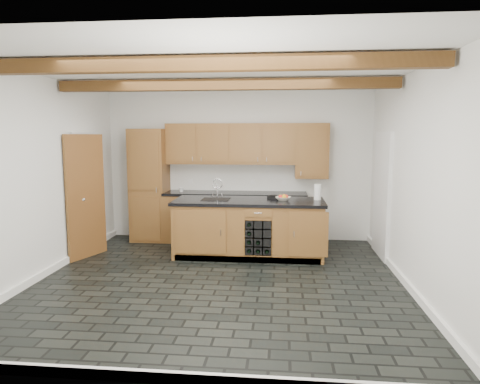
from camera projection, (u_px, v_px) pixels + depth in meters
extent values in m
plane|color=black|center=(220.00, 280.00, 5.88)|extent=(5.00, 5.00, 0.00)
plane|color=white|center=(238.00, 166.00, 8.16)|extent=(5.00, 0.00, 5.00)
plane|color=white|center=(41.00, 177.00, 5.94)|extent=(0.00, 5.00, 5.00)
plane|color=white|center=(413.00, 181.00, 5.45)|extent=(0.00, 5.00, 5.00)
plane|color=white|center=(218.00, 71.00, 5.51)|extent=(5.00, 5.00, 0.00)
cube|color=brown|center=(201.00, 64.00, 4.34)|extent=(4.90, 0.15, 0.15)
cube|color=brown|center=(225.00, 85.00, 6.12)|extent=(4.90, 0.15, 0.15)
cube|color=white|center=(48.00, 271.00, 6.11)|extent=(0.04, 5.00, 0.10)
cube|color=white|center=(406.00, 283.00, 5.63)|extent=(0.04, 5.00, 0.10)
cube|color=white|center=(175.00, 378.00, 3.43)|extent=(5.00, 0.04, 0.10)
cube|color=white|center=(87.00, 192.00, 7.27)|extent=(0.06, 0.94, 2.04)
cube|color=brown|center=(86.00, 196.00, 6.91)|extent=(0.31, 0.77, 2.00)
cube|color=white|center=(382.00, 195.00, 6.99)|extent=(0.06, 0.98, 2.04)
cube|color=black|center=(384.00, 196.00, 6.99)|extent=(0.02, 0.86, 1.96)
cube|color=brown|center=(150.00, 185.00, 8.07)|extent=(0.65, 0.60, 2.10)
cube|color=brown|center=(235.00, 218.00, 8.00)|extent=(2.60, 0.60, 0.88)
cube|color=black|center=(235.00, 194.00, 7.94)|extent=(2.64, 0.62, 0.05)
cube|color=white|center=(237.00, 177.00, 8.18)|extent=(2.60, 0.02, 0.52)
cube|color=brown|center=(231.00, 144.00, 7.95)|extent=(2.40, 0.35, 0.75)
cube|color=brown|center=(312.00, 151.00, 7.82)|extent=(0.60, 0.35, 1.00)
cube|color=brown|center=(249.00, 229.00, 7.08)|extent=(2.40, 0.90, 0.88)
cube|color=black|center=(249.00, 201.00, 7.02)|extent=(2.46, 0.96, 0.05)
cube|color=brown|center=(201.00, 232.00, 6.69)|extent=(0.80, 0.02, 0.70)
cube|color=brown|center=(308.00, 234.00, 6.52)|extent=(0.60, 0.02, 0.70)
cube|color=black|center=(259.00, 236.00, 6.76)|extent=(0.42, 0.30, 0.56)
cylinder|color=black|center=(250.00, 223.00, 6.71)|extent=(0.07, 0.26, 0.07)
cylinder|color=black|center=(267.00, 250.00, 6.73)|extent=(0.07, 0.26, 0.07)
cylinder|color=black|center=(250.00, 249.00, 6.76)|extent=(0.07, 0.26, 0.07)
cylinder|color=black|center=(250.00, 232.00, 6.72)|extent=(0.07, 0.26, 0.07)
cylinder|color=black|center=(258.00, 241.00, 6.73)|extent=(0.07, 0.26, 0.07)
cylinder|color=black|center=(258.00, 250.00, 6.75)|extent=(0.07, 0.26, 0.07)
cylinder|color=black|center=(250.00, 241.00, 6.74)|extent=(0.07, 0.26, 0.07)
cube|color=black|center=(216.00, 200.00, 7.07)|extent=(0.45, 0.40, 0.02)
cylinder|color=silver|center=(217.00, 192.00, 7.23)|extent=(0.02, 0.02, 0.20)
torus|color=silver|center=(217.00, 184.00, 7.21)|extent=(0.18, 0.02, 0.18)
cylinder|color=silver|center=(213.00, 195.00, 7.25)|extent=(0.02, 0.02, 0.08)
cylinder|color=silver|center=(222.00, 196.00, 7.23)|extent=(0.02, 0.02, 0.08)
cube|color=black|center=(274.00, 197.00, 7.15)|extent=(0.22, 0.16, 0.04)
cylinder|color=black|center=(274.00, 196.00, 7.15)|extent=(0.13, 0.13, 0.02)
imported|color=silver|center=(283.00, 199.00, 6.96)|extent=(0.29, 0.29, 0.06)
sphere|color=red|center=(286.00, 197.00, 6.95)|extent=(0.07, 0.07, 0.07)
sphere|color=orange|center=(284.00, 196.00, 7.00)|extent=(0.07, 0.07, 0.07)
sphere|color=#4B9629|center=(281.00, 196.00, 6.98)|extent=(0.07, 0.07, 0.07)
sphere|color=red|center=(281.00, 197.00, 6.93)|extent=(0.07, 0.07, 0.07)
sphere|color=#C59316|center=(284.00, 197.00, 6.90)|extent=(0.07, 0.07, 0.07)
cylinder|color=white|center=(318.00, 192.00, 7.00)|extent=(0.11, 0.11, 0.26)
imported|color=white|center=(181.00, 190.00, 8.01)|extent=(0.10, 0.10, 0.09)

